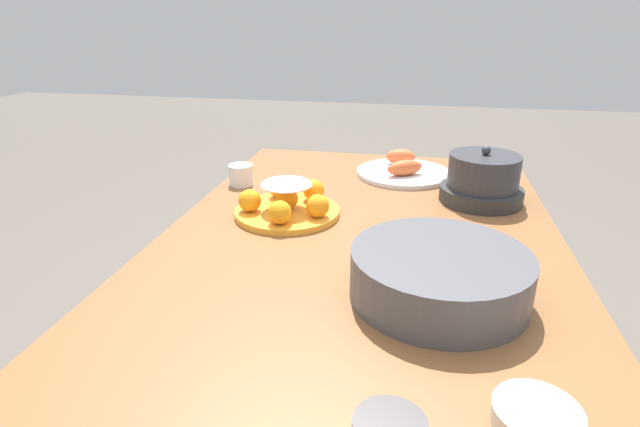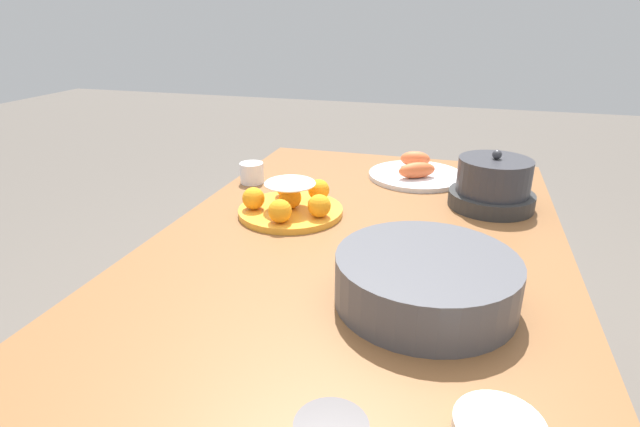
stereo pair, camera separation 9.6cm
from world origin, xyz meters
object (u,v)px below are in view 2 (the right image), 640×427
at_px(cup_near, 252,173).
at_px(dining_table, 353,282).
at_px(cake_plate, 291,202).
at_px(serving_bowl, 426,278).
at_px(seafood_platter, 416,173).
at_px(warming_pot, 493,185).

bearing_deg(cup_near, dining_table, 48.50).
distance_m(cake_plate, serving_bowl, 0.48).
distance_m(serving_bowl, cup_near, 0.76).
bearing_deg(seafood_platter, cake_plate, -34.95).
xyz_separation_m(cake_plate, warming_pot, (-0.19, 0.48, 0.03)).
xyz_separation_m(cake_plate, serving_bowl, (0.32, 0.36, 0.01)).
relative_size(serving_bowl, seafood_platter, 1.09).
bearing_deg(dining_table, serving_bowl, 42.66).
height_order(dining_table, warming_pot, warming_pot).
distance_m(serving_bowl, seafood_platter, 0.72).
bearing_deg(dining_table, warming_pot, 139.17).
bearing_deg(warming_pot, serving_bowl, -13.42).
distance_m(dining_table, cake_plate, 0.27).
xyz_separation_m(serving_bowl, cup_near, (-0.52, -0.56, -0.02)).
distance_m(dining_table, cup_near, 0.53).
bearing_deg(cake_plate, seafood_platter, 145.05).
bearing_deg(cake_plate, warming_pot, 111.80).
distance_m(cake_plate, cup_near, 0.28).
bearing_deg(serving_bowl, cake_plate, -131.75).
distance_m(cup_near, warming_pot, 0.68).
bearing_deg(warming_pot, cake_plate, -68.20).
height_order(cake_plate, seafood_platter, cake_plate).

